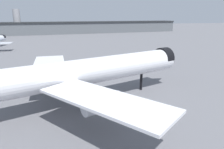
# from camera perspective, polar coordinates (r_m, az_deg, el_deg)

# --- Properties ---
(ground) EXTENTS (900.00, 900.00, 0.00)m
(ground) POSITION_cam_1_polar(r_m,az_deg,el_deg) (47.24, -2.62, -8.63)
(ground) COLOR slate
(airliner_near_gate) EXTENTS (56.76, 50.53, 16.92)m
(airliner_near_gate) POSITION_cam_1_polar(r_m,az_deg,el_deg) (46.34, -7.53, 0.57)
(airliner_near_gate) COLOR white
(airliner_near_gate) RESTS_ON ground
(terminal_building) EXTENTS (210.92, 47.09, 26.02)m
(terminal_building) POSITION_cam_1_polar(r_m,az_deg,el_deg) (245.83, -5.95, 12.93)
(terminal_building) COLOR slate
(terminal_building) RESTS_ON ground
(traffic_cone_wingtip) EXTENTS (0.54, 0.54, 0.68)m
(traffic_cone_wingtip) POSITION_cam_1_polar(r_m,az_deg,el_deg) (79.68, -15.87, 1.35)
(traffic_cone_wingtip) COLOR #F2600C
(traffic_cone_wingtip) RESTS_ON ground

